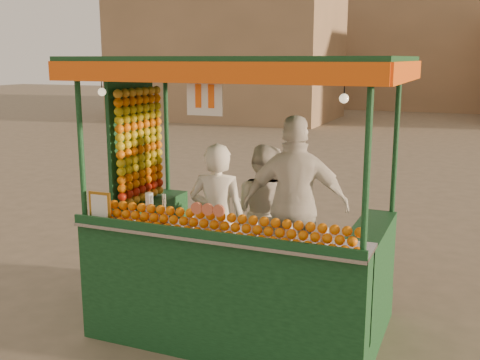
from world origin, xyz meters
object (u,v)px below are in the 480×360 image
at_px(juice_cart, 232,247).
at_px(vendor_right, 296,206).
at_px(vendor_left, 217,220).
at_px(vendor_middle, 263,211).

bearing_deg(juice_cart, vendor_right, 43.25).
relative_size(juice_cart, vendor_left, 1.91).
bearing_deg(juice_cart, vendor_middle, 87.14).
distance_m(juice_cart, vendor_right, 0.81).
distance_m(vendor_middle, vendor_right, 0.60).
bearing_deg(vendor_middle, juice_cart, 97.05).
bearing_deg(vendor_middle, vendor_right, 157.12).
distance_m(juice_cart, vendor_left, 0.35).
xyz_separation_m(juice_cart, vendor_middle, (0.04, 0.80, 0.18)).
bearing_deg(vendor_left, vendor_middle, -123.09).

